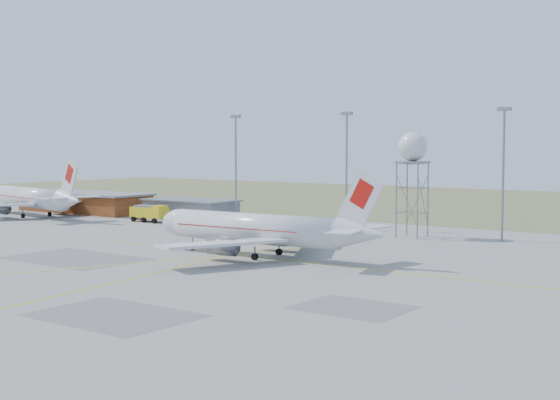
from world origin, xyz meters
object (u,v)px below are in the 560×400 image
Objects in this scene: radar_tower at (412,179)px; baggage_tug at (138,216)px; fire_truck at (150,214)px; airliner_main at (259,229)px; airliner_far at (33,198)px.

radar_tower reaches higher than baggage_tug.
radar_tower is 2.05× the size of fire_truck.
airliner_main is 51.61m from fire_truck.
fire_truck is 3.49× the size of baggage_tug.
airliner_main is 0.96× the size of airliner_far.
baggage_tug is (21.39, 9.10, -3.22)m from airliner_far.
baggage_tug is (-51.36, 26.99, -3.05)m from airliner_main.
airliner_far is (-72.75, 17.89, 0.17)m from airliner_main.
fire_truck is at bearing -1.90° from baggage_tug.
fire_truck reaches higher than baggage_tug.
baggage_tug is at bearing 157.49° from fire_truck.
baggage_tug is at bearing -146.05° from airliner_far.
airliner_main is 32.71m from radar_tower.
radar_tower is at bearing 8.93° from fire_truck.
radar_tower is 7.15× the size of baggage_tug.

